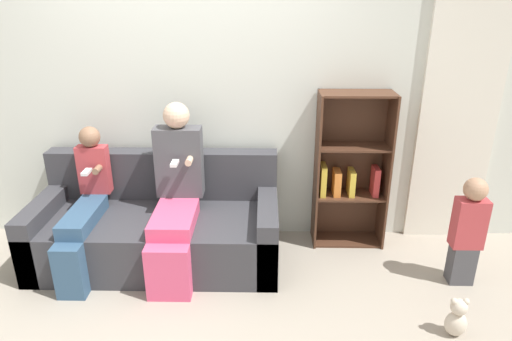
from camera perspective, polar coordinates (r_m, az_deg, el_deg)
The scene contains 9 objects.
ground_plane at distance 3.48m, azimuth -9.29°, elevation -15.31°, with size 14.00×14.00×0.00m, color #9E9384.
back_wall at distance 3.87m, azimuth -7.89°, elevation 9.51°, with size 10.00×0.06×2.55m.
curtain_panel at distance 4.14m, azimuth 23.93°, elevation 6.05°, with size 0.64×0.04×2.19m.
couch at distance 3.83m, azimuth -12.05°, elevation -6.95°, with size 1.93×0.88×0.82m.
adult_seated at distance 3.55m, azimuth -9.99°, elevation -2.48°, with size 0.37×0.82×1.28m.
child_seated at distance 3.75m, azimuth -20.71°, elevation -4.23°, with size 0.24×0.83×1.08m.
toddler_standing at distance 3.70m, azimuth 24.96°, elevation -6.71°, with size 0.22×0.17×0.85m.
bookshelf at distance 3.93m, azimuth 11.60°, elevation -0.07°, with size 0.60×0.29×1.33m.
teddy_bear at distance 3.32m, azimuth 23.81°, elevation -16.51°, with size 0.14×0.11×0.28m.
Camera 1 is at (0.59, -2.72, 2.09)m, focal length 32.00 mm.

